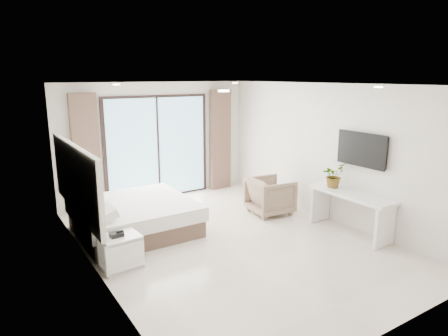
{
  "coord_description": "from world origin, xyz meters",
  "views": [
    {
      "loc": [
        -3.64,
        -5.45,
        2.84
      ],
      "look_at": [
        0.12,
        0.4,
        1.22
      ],
      "focal_mm": 32.0,
      "sensor_mm": 36.0,
      "label": 1
    }
  ],
  "objects_px": {
    "bed": "(134,217)",
    "armchair": "(270,194)",
    "nightstand": "(121,252)",
    "console_desk": "(351,204)"
  },
  "relations": [
    {
      "from": "bed",
      "to": "armchair",
      "type": "height_order",
      "value": "armchair"
    },
    {
      "from": "nightstand",
      "to": "console_desk",
      "type": "height_order",
      "value": "console_desk"
    },
    {
      "from": "bed",
      "to": "nightstand",
      "type": "xyz_separation_m",
      "value": [
        -0.66,
        -1.24,
        -0.04
      ]
    },
    {
      "from": "bed",
      "to": "console_desk",
      "type": "height_order",
      "value": "console_desk"
    },
    {
      "from": "armchair",
      "to": "bed",
      "type": "bearing_deg",
      "value": 85.3
    },
    {
      "from": "nightstand",
      "to": "bed",
      "type": "bearing_deg",
      "value": 58.48
    },
    {
      "from": "bed",
      "to": "nightstand",
      "type": "bearing_deg",
      "value": -118.14
    },
    {
      "from": "bed",
      "to": "armchair",
      "type": "distance_m",
      "value": 2.84
    },
    {
      "from": "console_desk",
      "to": "armchair",
      "type": "xyz_separation_m",
      "value": [
        -0.54,
        1.63,
        -0.15
      ]
    },
    {
      "from": "console_desk",
      "to": "armchair",
      "type": "distance_m",
      "value": 1.72
    }
  ]
}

